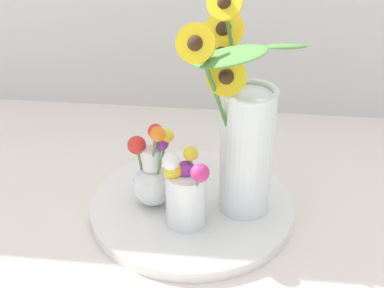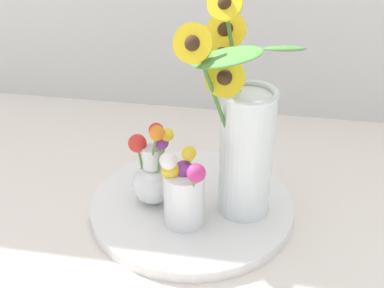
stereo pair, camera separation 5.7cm
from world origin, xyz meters
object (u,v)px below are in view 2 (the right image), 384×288
object	(u,v)px
vase_small_center	(183,191)
vase_bulb_right	(152,174)
serving_tray	(192,207)
mason_jar_sunflowers	(243,137)

from	to	relation	value
vase_small_center	vase_bulb_right	bearing A→B (deg)	142.94
serving_tray	vase_bulb_right	xyz separation A→B (m)	(-0.08, -0.01, 0.08)
serving_tray	vase_bulb_right	size ratio (longest dim) A/B	2.20
serving_tray	mason_jar_sunflowers	xyz separation A→B (m)	(0.10, -0.00, 0.18)
mason_jar_sunflowers	vase_bulb_right	world-z (taller)	mason_jar_sunflowers
mason_jar_sunflowers	serving_tray	bearing A→B (deg)	177.98
mason_jar_sunflowers	vase_bulb_right	size ratio (longest dim) A/B	2.32
serving_tray	mason_jar_sunflowers	bearing A→B (deg)	-2.02
serving_tray	vase_small_center	distance (m)	0.11
serving_tray	vase_small_center	bearing A→B (deg)	-94.19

